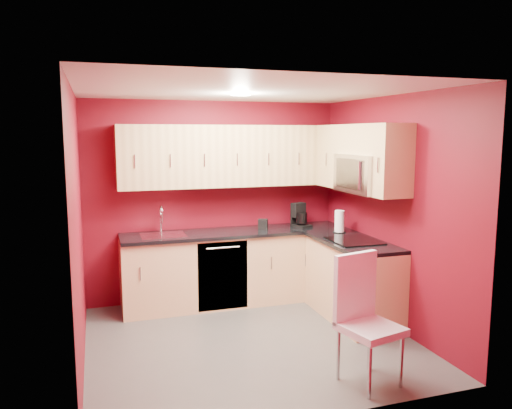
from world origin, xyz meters
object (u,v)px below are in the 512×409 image
coffee_maker (302,215)px  napkin_holder (263,224)px  dining_chair (371,322)px  sink (163,232)px  microwave (365,174)px  paper_towel (339,222)px

coffee_maker → napkin_holder: 0.53m
coffee_maker → dining_chair: (-0.37, -2.33, -0.52)m
coffee_maker → sink: bearing=157.8°
coffee_maker → dining_chair: bearing=-120.4°
microwave → dining_chair: bearing=-117.4°
coffee_maker → dining_chair: size_ratio=0.28×
microwave → napkin_holder: 1.48m
napkin_holder → paper_towel: bearing=-31.2°
dining_chair → microwave: bearing=49.5°
coffee_maker → dining_chair: 2.42m
napkin_holder → paper_towel: size_ratio=0.46×
coffee_maker → napkin_holder: size_ratio=2.46×
microwave → dining_chair: size_ratio=0.70×
microwave → coffee_maker: 1.19m
microwave → dining_chair: microwave is taller
coffee_maker → dining_chair: coffee_maker is taller
paper_towel → napkin_holder: bearing=148.8°
coffee_maker → napkin_holder: bearing=157.3°
napkin_holder → sink: bearing=179.4°
microwave → sink: (-2.09, 1.00, -0.72)m
coffee_maker → napkin_holder: (-0.52, 0.01, -0.09)m
dining_chair → napkin_holder: bearing=80.5°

